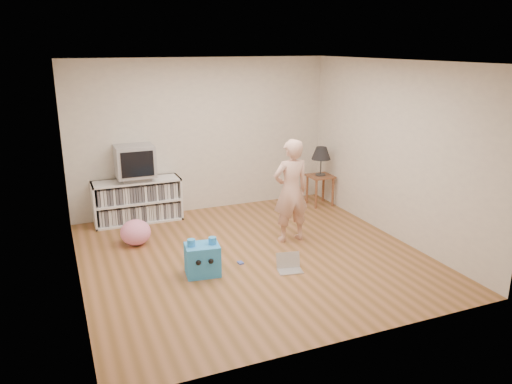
{
  "coord_description": "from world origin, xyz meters",
  "views": [
    {
      "loc": [
        -2.39,
        -5.87,
        2.81
      ],
      "look_at": [
        0.22,
        0.4,
        0.78
      ],
      "focal_mm": 35.0,
      "sensor_mm": 36.0,
      "label": 1
    }
  ],
  "objects": [
    {
      "name": "table_lamp",
      "position": [
        1.99,
        1.65,
        0.94
      ],
      "size": [
        0.34,
        0.34,
        0.52
      ],
      "color": "#333333",
      "rests_on": "side_table"
    },
    {
      "name": "person",
      "position": [
        0.74,
        0.33,
        0.76
      ],
      "size": [
        0.56,
        0.37,
        1.53
      ],
      "primitive_type": "imported",
      "rotation": [
        0.0,
        0.0,
        3.15
      ],
      "color": "beige",
      "rests_on": "ground"
    },
    {
      "name": "plush_pink",
      "position": [
        -1.41,
        1.03,
        0.19
      ],
      "size": [
        0.45,
        0.45,
        0.37
      ],
      "primitive_type": "ellipsoid",
      "rotation": [
        0.0,
        0.0,
        -0.02
      ],
      "color": "pink",
      "rests_on": "ground"
    },
    {
      "name": "media_unit",
      "position": [
        -1.2,
        2.04,
        0.35
      ],
      "size": [
        1.4,
        0.45,
        0.7
      ],
      "color": "white",
      "rests_on": "ground"
    },
    {
      "name": "ground",
      "position": [
        0.0,
        0.0,
        0.0
      ],
      "size": [
        4.5,
        4.5,
        0.0
      ],
      "primitive_type": "plane",
      "color": "brown",
      "rests_on": "ground"
    },
    {
      "name": "crt_tv",
      "position": [
        -1.2,
        2.02,
        1.02
      ],
      "size": [
        0.6,
        0.53,
        0.5
      ],
      "color": "#97979C",
      "rests_on": "dvd_deck"
    },
    {
      "name": "laptop",
      "position": [
        0.27,
        -0.59,
        0.06
      ],
      "size": [
        0.35,
        0.3,
        0.21
      ],
      "rotation": [
        0.0,
        0.0,
        -0.19
      ],
      "color": "silver",
      "rests_on": "ground"
    },
    {
      "name": "dvd_deck",
      "position": [
        -1.2,
        2.02,
        0.73
      ],
      "size": [
        0.45,
        0.35,
        0.07
      ],
      "primitive_type": "cube",
      "color": "gray",
      "rests_on": "media_unit"
    },
    {
      "name": "plush_blue",
      "position": [
        -0.79,
        -0.29,
        0.21
      ],
      "size": [
        0.46,
        0.41,
        0.49
      ],
      "rotation": [
        0.0,
        0.0,
        -0.12
      ],
      "color": "#2C99FF",
      "rests_on": "ground"
    },
    {
      "name": "playing_cards",
      "position": [
        -0.24,
        -0.17,
        0.01
      ],
      "size": [
        0.07,
        0.09,
        0.02
      ],
      "primitive_type": "cube",
      "rotation": [
        0.0,
        0.0,
        0.07
      ],
      "color": "#455BB9",
      "rests_on": "ground"
    },
    {
      "name": "side_table",
      "position": [
        1.99,
        1.65,
        0.42
      ],
      "size": [
        0.42,
        0.42,
        0.55
      ],
      "color": "brown",
      "rests_on": "ground"
    },
    {
      "name": "walls",
      "position": [
        0.0,
        0.0,
        1.3
      ],
      "size": [
        4.52,
        4.52,
        2.6
      ],
      "color": "silver",
      "rests_on": "ground"
    },
    {
      "name": "ceiling",
      "position": [
        0.0,
        0.0,
        2.6
      ],
      "size": [
        4.5,
        4.5,
        0.01
      ],
      "primitive_type": "cube",
      "color": "white",
      "rests_on": "walls"
    }
  ]
}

